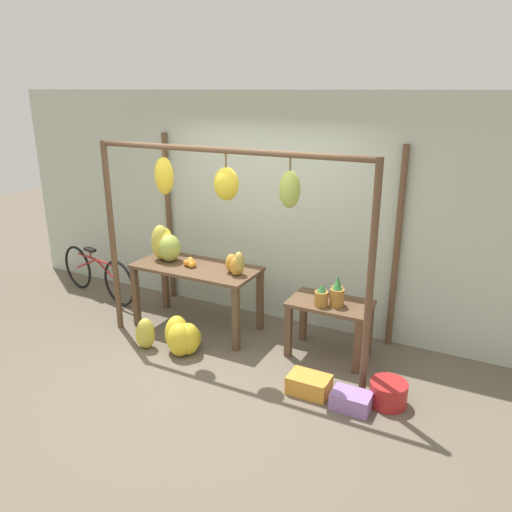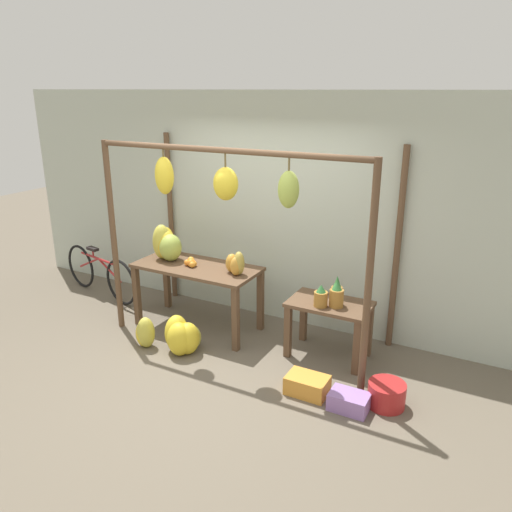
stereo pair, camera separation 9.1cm
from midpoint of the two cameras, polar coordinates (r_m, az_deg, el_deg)
ground_plane at (r=5.36m, az=-5.29°, el=-13.15°), size 20.00×20.00×0.00m
shop_wall_back at (r=6.11m, az=2.59°, el=5.24°), size 8.00×0.08×2.80m
stall_awning at (r=5.25m, az=-2.00°, el=5.49°), size 3.13×1.24×2.27m
display_table_main at (r=6.04m, az=-6.32°, el=-2.22°), size 1.51×0.69×0.80m
display_table_side at (r=5.48m, az=8.85°, el=-6.64°), size 0.87×0.54×0.64m
banana_pile_on_table at (r=6.23m, az=-9.79°, el=1.30°), size 0.46×0.42×0.44m
orange_pile at (r=5.98m, az=-6.98°, el=-0.76°), size 0.18×0.19×0.10m
pineapple_cluster at (r=5.30m, az=9.25°, el=-4.40°), size 0.30×0.25×0.32m
banana_pile_ground_left at (r=5.86m, az=-12.13°, el=-8.61°), size 0.30×0.26×0.37m
banana_pile_ground_right at (r=5.67m, az=-7.95°, el=-9.13°), size 0.46×0.45×0.43m
fruit_crate_white at (r=5.01m, az=6.41°, el=-14.44°), size 0.40×0.27×0.18m
blue_bucket at (r=4.96m, az=15.22°, el=-15.03°), size 0.35×0.35×0.23m
parked_bicycle at (r=7.38m, az=-17.08°, el=-1.84°), size 1.61×0.38×0.69m
papaya_pile at (r=5.66m, az=-1.87°, el=-0.92°), size 0.29×0.25×0.28m
fruit_crate_purple at (r=4.85m, az=11.13°, el=-16.01°), size 0.36×0.24×0.16m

